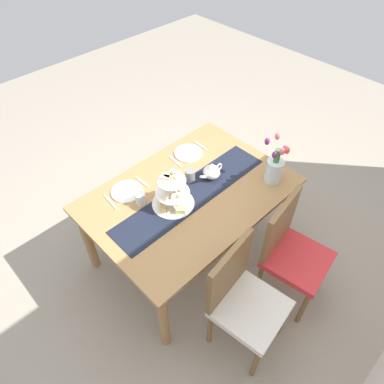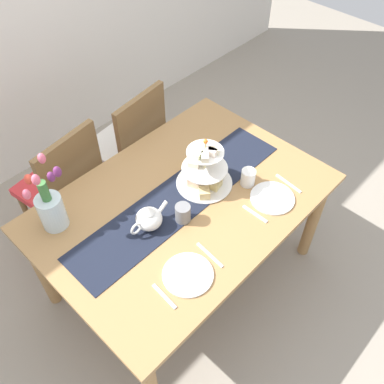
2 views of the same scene
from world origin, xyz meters
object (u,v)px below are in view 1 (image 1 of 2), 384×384
at_px(teapot, 212,172).
at_px(knife_left, 175,161).
at_px(knife_right, 110,202).
at_px(mug_white_text, 140,198).
at_px(dining_table, 190,201).
at_px(chair_left, 290,249).
at_px(tiered_cake_stand, 173,195).
at_px(mug_grey, 190,175).
at_px(dinner_plate_right, 127,191).
at_px(fork_right, 142,182).
at_px(fork_left, 201,146).
at_px(dinner_plate_left, 188,153).
at_px(tulip_vase, 275,167).
at_px(chair_right, 242,297).

xyz_separation_m(teapot, knife_left, (0.08, -0.33, -0.06)).
relative_size(knife_right, mug_white_text, 1.79).
distance_m(dining_table, teapot, 0.28).
relative_size(chair_left, tiered_cake_stand, 2.99).
bearing_deg(mug_grey, dinner_plate_right, -29.46).
bearing_deg(fork_right, fork_left, 180.00).
bearing_deg(dinner_plate_right, tiered_cake_stand, 116.91).
distance_m(fork_left, knife_right, 0.92).
distance_m(dinner_plate_right, fork_right, 0.15).
bearing_deg(dining_table, dinner_plate_left, -132.55).
xyz_separation_m(tulip_vase, knife_left, (0.38, -0.67, -0.13)).
distance_m(dinner_plate_left, knife_left, 0.15).
bearing_deg(dining_table, teapot, 180.00).
height_order(dining_table, fork_right, fork_right).
bearing_deg(fork_right, dinner_plate_right, 0.00).
height_order(chair_right, tulip_vase, tulip_vase).
bearing_deg(chair_right, chair_left, 179.98).
distance_m(dinner_plate_left, dinner_plate_right, 0.63).
relative_size(tulip_vase, dinner_plate_left, 1.73).
xyz_separation_m(chair_right, mug_white_text, (0.06, -0.91, 0.27)).
xyz_separation_m(dinner_plate_left, knife_left, (0.14, 0.00, -0.00)).
distance_m(chair_right, fork_right, 1.10).
bearing_deg(chair_right, tiered_cake_stand, -97.50).
bearing_deg(fork_right, knife_left, 180.00).
relative_size(tiered_cake_stand, knife_right, 1.79).
distance_m(tulip_vase, fork_left, 0.69).
bearing_deg(chair_left, knife_right, -55.35).
bearing_deg(fork_left, dinner_plate_left, 0.00).
bearing_deg(chair_right, dinner_plate_left, -117.48).
height_order(teapot, fork_left, teapot).
xyz_separation_m(fork_right, mug_white_text, (0.14, 0.16, 0.04)).
relative_size(dinner_plate_right, knife_right, 1.35).
bearing_deg(fork_right, dinner_plate_left, 180.00).
xyz_separation_m(teapot, fork_left, (-0.21, -0.33, -0.06)).
distance_m(dining_table, tulip_vase, 0.67).
bearing_deg(dining_table, chair_left, 109.91).
xyz_separation_m(chair_right, fork_left, (-0.70, -1.07, 0.22)).
xyz_separation_m(teapot, tulip_vase, (-0.31, 0.34, 0.07)).
bearing_deg(dinner_plate_right, teapot, 149.64).
bearing_deg(tulip_vase, teapot, -48.03).
distance_m(teapot, fork_right, 0.53).
bearing_deg(chair_right, mug_white_text, -86.11).
height_order(chair_left, tiered_cake_stand, tiered_cake_stand).
height_order(chair_left, knife_right, chair_left).
xyz_separation_m(tiered_cake_stand, knife_left, (-0.32, -0.33, -0.09)).
relative_size(chair_left, dinner_plate_right, 3.96).
distance_m(dining_table, mug_white_text, 0.39).
xyz_separation_m(fork_left, knife_right, (0.92, 0.00, 0.00)).
bearing_deg(dining_table, chair_right, 70.91).
height_order(tulip_vase, mug_white_text, tulip_vase).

